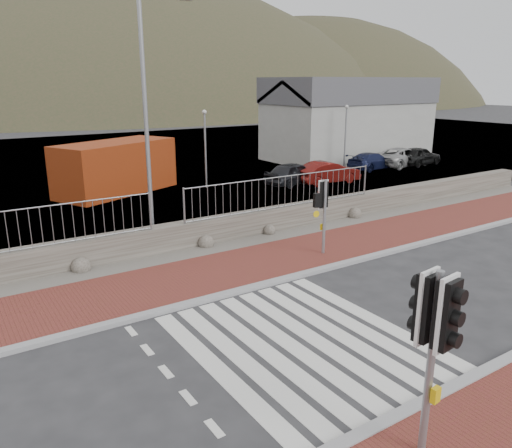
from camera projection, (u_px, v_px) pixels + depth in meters
ground at (301, 341)px, 11.05m from camera, size 220.00×220.00×0.00m
sidewalk_far at (206, 276)px, 14.66m from camera, size 40.00×3.00×0.08m
kerb_near at (409, 411)px, 8.62m from camera, size 40.00×0.25×0.12m
kerb_far at (232, 293)px, 13.45m from camera, size 40.00×0.25×0.12m
zebra_crossing at (301, 341)px, 11.05m from camera, size 4.62×5.60×0.01m
gravel_strip at (178, 257)px, 16.27m from camera, size 40.00×1.50×0.06m
stone_wall at (167, 238)px, 16.80m from camera, size 40.00×0.60×0.90m
railing at (167, 199)px, 16.30m from camera, size 18.07×0.07×1.22m
quay at (44, 167)px, 33.49m from camera, size 120.00×40.00×0.50m
harbor_building at (349, 118)px, 36.77m from camera, size 12.20×6.20×5.80m
hills_backdrop at (31, 243)px, 91.66m from camera, size 254.00×90.00×100.00m
traffic_signal_near at (435, 327)px, 7.08m from camera, size 0.46×0.31×3.04m
traffic_signal_far at (324, 201)px, 15.98m from camera, size 0.61×0.26×2.53m
streetlight at (150, 111)px, 16.23m from camera, size 1.69×0.69×8.17m
shipping_container at (116, 167)px, 25.52m from camera, size 6.74×4.96×2.60m
car_a at (294, 173)px, 27.58m from camera, size 3.90×2.08×1.26m
car_b at (328, 172)px, 27.94m from camera, size 3.84×1.57×1.24m
car_c at (372, 161)px, 32.40m from camera, size 3.94×1.96×1.10m
car_d at (402, 157)px, 33.67m from camera, size 4.62×2.44×1.24m
car_e at (418, 156)px, 33.96m from camera, size 3.91×1.92×1.28m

